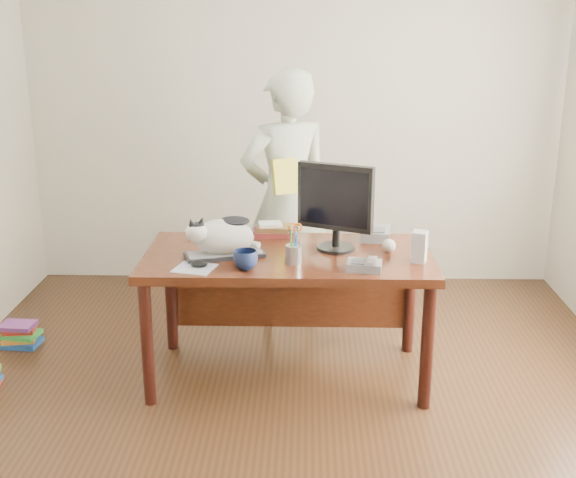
# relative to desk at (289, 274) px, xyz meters

# --- Properties ---
(room) EXTENTS (4.50, 4.50, 4.50)m
(room) POSITION_rel_desk_xyz_m (0.00, -0.68, 0.75)
(room) COLOR black
(room) RESTS_ON ground
(desk) EXTENTS (1.60, 0.80, 0.75)m
(desk) POSITION_rel_desk_xyz_m (0.00, 0.00, 0.00)
(desk) COLOR black
(desk) RESTS_ON ground
(keyboard) EXTENTS (0.46, 0.29, 0.03)m
(keyboard) POSITION_rel_desk_xyz_m (-0.35, -0.14, 0.16)
(keyboard) COLOR black
(keyboard) RESTS_ON desk
(cat) EXTENTS (0.41, 0.30, 0.24)m
(cat) POSITION_rel_desk_xyz_m (-0.36, -0.15, 0.27)
(cat) COLOR silver
(cat) RESTS_ON keyboard
(monitor) EXTENTS (0.42, 0.28, 0.49)m
(monitor) POSITION_rel_desk_xyz_m (0.26, -0.01, 0.43)
(monitor) COLOR black
(monitor) RESTS_ON desk
(pen_cup) EXTENTS (0.11, 0.11, 0.23)m
(pen_cup) POSITION_rel_desk_xyz_m (0.03, -0.24, 0.21)
(pen_cup) COLOR gray
(pen_cup) RESTS_ON desk
(mousepad) EXTENTS (0.24, 0.23, 0.00)m
(mousepad) POSITION_rel_desk_xyz_m (-0.48, -0.34, 0.15)
(mousepad) COLOR #ACB0B9
(mousepad) RESTS_ON desk
(mouse) EXTENTS (0.10, 0.08, 0.04)m
(mouse) POSITION_rel_desk_xyz_m (-0.46, -0.32, 0.17)
(mouse) COLOR black
(mouse) RESTS_ON mousepad
(coffee_mug) EXTENTS (0.16, 0.16, 0.10)m
(coffee_mug) POSITION_rel_desk_xyz_m (-0.22, -0.34, 0.20)
(coffee_mug) COLOR #0C1532
(coffee_mug) RESTS_ON desk
(phone) EXTENTS (0.20, 0.16, 0.08)m
(phone) POSITION_rel_desk_xyz_m (0.41, -0.34, 0.17)
(phone) COLOR #5D5D62
(phone) RESTS_ON desk
(speaker) EXTENTS (0.10, 0.10, 0.17)m
(speaker) POSITION_rel_desk_xyz_m (0.70, -0.20, 0.23)
(speaker) COLOR #A2A2A5
(speaker) RESTS_ON desk
(baseball) EXTENTS (0.08, 0.08, 0.08)m
(baseball) POSITION_rel_desk_xyz_m (0.56, -0.04, 0.19)
(baseball) COLOR beige
(baseball) RESTS_ON desk
(book_stack) EXTENTS (0.23, 0.17, 0.08)m
(book_stack) POSITION_rel_desk_xyz_m (-0.10, 0.26, 0.18)
(book_stack) COLOR #451212
(book_stack) RESTS_ON desk
(calculator) EXTENTS (0.20, 0.24, 0.07)m
(calculator) POSITION_rel_desk_xyz_m (0.51, 0.22, 0.18)
(calculator) COLOR #5D5D62
(calculator) RESTS_ON desk
(person) EXTENTS (0.73, 0.62, 1.71)m
(person) POSITION_rel_desk_xyz_m (-0.03, 0.72, 0.25)
(person) COLOR silver
(person) RESTS_ON ground
(held_book) EXTENTS (0.19, 0.15, 0.22)m
(held_book) POSITION_rel_desk_xyz_m (-0.03, 0.55, 0.45)
(held_book) COLOR gold
(held_book) RESTS_ON person
(book_pile_b) EXTENTS (0.26, 0.20, 0.15)m
(book_pile_b) POSITION_rel_desk_xyz_m (-1.72, 0.27, -0.53)
(book_pile_b) COLOR navy
(book_pile_b) RESTS_ON ground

